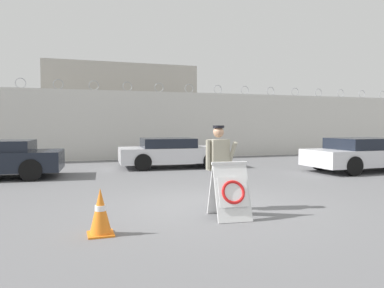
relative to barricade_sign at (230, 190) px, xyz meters
name	(u,v)px	position (x,y,z in m)	size (l,w,h in m)	color
ground_plane	(211,206)	(0.05, 1.08, -0.52)	(90.00, 90.00, 0.00)	slate
perimeter_wall	(128,125)	(0.05, 12.23, 1.18)	(36.00, 0.30, 3.84)	silver
building_block	(117,111)	(0.18, 17.41, 2.03)	(8.41, 6.35, 5.10)	#B2ADA3
barricade_sign	(230,190)	(0.00, 0.00, 0.00)	(0.73, 0.87, 1.06)	white
security_guard	(219,163)	(0.07, 0.73, 0.44)	(0.66, 0.36, 1.73)	#232838
traffic_cone_near	(100,212)	(-2.38, -0.30, -0.15)	(0.41, 0.41, 0.75)	orange
parked_car_rear_sedan	(172,152)	(1.20, 8.26, 0.09)	(4.42, 2.26, 1.19)	black
parked_car_far_side	(367,154)	(7.76, 4.76, 0.11)	(4.83, 2.01, 1.24)	black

